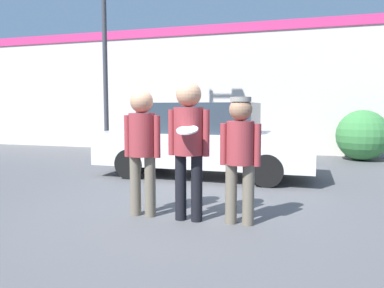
% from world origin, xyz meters
% --- Properties ---
extents(ground_plane, '(56.00, 56.00, 0.00)m').
position_xyz_m(ground_plane, '(0.00, 0.00, 0.00)').
color(ground_plane, '#4C4C4F').
extents(storefront_building, '(24.00, 0.22, 4.21)m').
position_xyz_m(storefront_building, '(0.00, 7.41, 2.14)').
color(storefront_building, beige).
rests_on(storefront_building, ground).
extents(person_left, '(0.53, 0.36, 1.72)m').
position_xyz_m(person_left, '(-0.47, -0.32, 1.03)').
color(person_left, '#665B4C').
rests_on(person_left, ground).
extents(person_middle_with_frisbee, '(0.56, 0.60, 1.82)m').
position_xyz_m(person_middle_with_frisbee, '(0.20, -0.34, 1.11)').
color(person_middle_with_frisbee, black).
rests_on(person_middle_with_frisbee, ground).
extents(person_right, '(0.52, 0.35, 1.62)m').
position_xyz_m(person_right, '(0.87, -0.30, 0.97)').
color(person_right, '#665B4C').
rests_on(person_right, ground).
extents(parked_car_near, '(4.57, 1.79, 1.59)m').
position_xyz_m(parked_car_near, '(-0.47, 2.88, 0.78)').
color(parked_car_near, silver).
rests_on(parked_car_near, ground).
extents(street_lamp, '(1.20, 0.35, 6.76)m').
position_xyz_m(street_lamp, '(-3.16, 3.73, 4.06)').
color(street_lamp, '#38383D').
rests_on(street_lamp, ground).
extents(shrub, '(1.43, 1.43, 1.43)m').
position_xyz_m(shrub, '(3.17, 6.51, 0.71)').
color(shrub, '#387A3D').
rests_on(shrub, ground).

